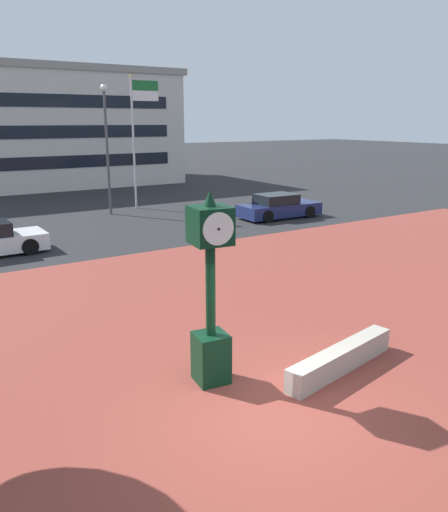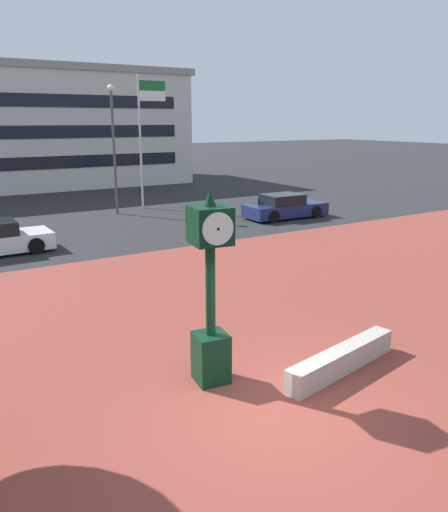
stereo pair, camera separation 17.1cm
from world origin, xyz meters
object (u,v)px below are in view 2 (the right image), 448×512
Objects in this scene: street_clock at (210,293)px; street_lamp_post at (113,137)px; car_street_mid at (285,207)px; flagpole_primary at (144,128)px.

street_lamp_post is (5.05, 19.06, 2.34)m from street_clock.
street_lamp_post reaches higher than car_street_mid.
street_clock reaches higher than car_street_mid.
car_street_mid is at bearing -39.16° from street_lamp_post.
car_street_mid is at bearing -54.50° from flagpole_primary.
car_street_mid is 0.60× the size of flagpole_primary.
flagpole_primary reaches higher than car_street_mid.
street_clock is 18.05m from car_street_mid.
flagpole_primary is at bearing 77.51° from street_clock.
flagpole_primary is (7.29, 20.15, 2.76)m from street_clock.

